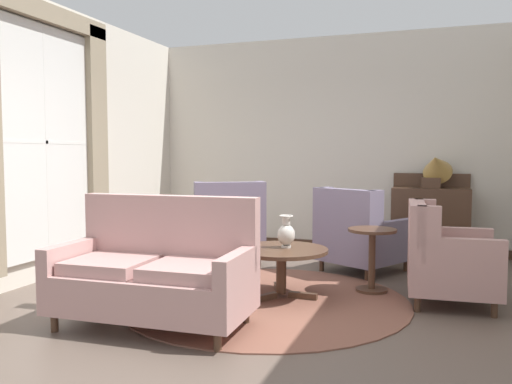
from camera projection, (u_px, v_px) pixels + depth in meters
ground at (255, 310)px, 4.73m from camera, size 9.20×9.20×0.00m
wall_back at (328, 144)px, 7.72m from camera, size 5.42×0.08×3.10m
wall_left at (78, 142)px, 6.41m from camera, size 0.08×4.60×3.10m
baseboard_back at (326, 245)px, 7.78m from camera, size 5.26×0.03×0.12m
area_rug at (265, 300)px, 5.02m from camera, size 2.73×2.73×0.01m
window_with_curtains at (47, 127)px, 5.76m from camera, size 0.12×2.04×2.82m
coffee_table at (281, 257)px, 5.10m from camera, size 0.91×0.91×0.49m
porcelain_vase at (286, 233)px, 5.12m from camera, size 0.17×0.17×0.32m
settee at (155, 274)px, 4.27m from camera, size 1.60×0.83×1.05m
armchair_near_window at (228, 230)px, 6.60m from camera, size 1.16×1.15×1.07m
armchair_back_corner at (360, 237)px, 6.22m from camera, size 1.17×1.20×1.00m
armchair_foreground_right at (445, 259)px, 4.89m from camera, size 0.84×0.86×0.95m
side_table at (372, 254)px, 5.30m from camera, size 0.48×0.48×0.65m
sideboard at (430, 219)px, 7.04m from camera, size 1.00×0.41×1.14m
gramophone at (436, 167)px, 6.89m from camera, size 0.45×0.55×0.57m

